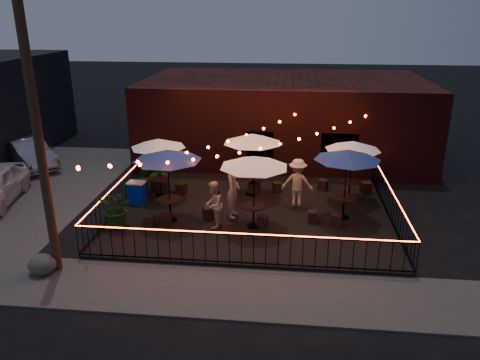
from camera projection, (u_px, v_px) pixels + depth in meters
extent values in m
plane|color=black|center=(247.00, 238.00, 15.76)|extent=(110.00, 110.00, 0.00)
cube|color=black|center=(252.00, 212.00, 17.60)|extent=(10.00, 8.00, 0.15)
cube|color=#3D3B38|center=(237.00, 292.00, 12.71)|extent=(18.00, 2.50, 0.05)
cube|color=black|center=(284.00, 117.00, 24.32)|extent=(14.00, 8.00, 4.00)
cube|color=black|center=(260.00, 155.00, 21.10)|extent=(1.20, 0.24, 2.20)
cube|color=black|center=(339.00, 146.00, 20.58)|extent=(1.60, 0.24, 1.20)
cylinder|color=#352716|center=(38.00, 139.00, 12.49)|extent=(0.26, 0.26, 8.00)
cube|color=black|center=(241.00, 262.00, 13.81)|extent=(10.00, 0.04, 0.04)
cube|color=black|center=(241.00, 234.00, 13.50)|extent=(10.00, 0.04, 0.04)
cube|color=red|center=(241.00, 234.00, 13.49)|extent=(10.00, 0.03, 0.02)
cube|color=black|center=(123.00, 203.00, 18.04)|extent=(0.04, 8.00, 0.04)
cube|color=black|center=(121.00, 181.00, 17.72)|extent=(0.04, 8.00, 0.04)
cube|color=red|center=(121.00, 180.00, 17.71)|extent=(0.03, 8.00, 0.02)
cube|color=black|center=(389.00, 214.00, 17.06)|extent=(0.04, 8.00, 0.04)
cube|color=black|center=(391.00, 191.00, 16.74)|extent=(0.04, 8.00, 0.04)
cube|color=red|center=(391.00, 190.00, 16.73)|extent=(0.03, 8.00, 0.02)
cylinder|color=black|center=(171.00, 219.00, 16.80)|extent=(0.48, 0.48, 0.03)
cylinder|color=black|center=(170.00, 210.00, 16.66)|extent=(0.07, 0.07, 0.78)
cylinder|color=black|center=(170.00, 199.00, 16.53)|extent=(0.87, 0.87, 0.04)
cylinder|color=black|center=(169.00, 186.00, 16.36)|extent=(0.05, 0.05, 2.60)
cone|color=navy|center=(167.00, 155.00, 15.97)|extent=(3.02, 3.02, 0.38)
cylinder|color=black|center=(161.00, 195.00, 18.99)|extent=(0.43, 0.43, 0.03)
cylinder|color=black|center=(161.00, 187.00, 18.87)|extent=(0.06, 0.06, 0.71)
cylinder|color=black|center=(160.00, 179.00, 18.75)|extent=(0.79, 0.79, 0.04)
cylinder|color=black|center=(160.00, 168.00, 18.59)|extent=(0.04, 0.04, 2.36)
cone|color=white|center=(158.00, 143.00, 18.24)|extent=(2.24, 2.24, 0.34)
cylinder|color=black|center=(253.00, 226.00, 16.27)|extent=(0.47, 0.47, 0.03)
cylinder|color=black|center=(254.00, 216.00, 16.14)|extent=(0.06, 0.06, 0.76)
cylinder|color=black|center=(254.00, 206.00, 16.01)|extent=(0.85, 0.85, 0.04)
cylinder|color=black|center=(254.00, 193.00, 15.84)|extent=(0.05, 0.05, 2.54)
cone|color=white|center=(254.00, 162.00, 15.46)|extent=(3.04, 3.04, 0.37)
cylinder|color=black|center=(252.00, 194.00, 19.12)|extent=(0.46, 0.46, 0.03)
cylinder|color=black|center=(252.00, 185.00, 18.99)|extent=(0.06, 0.06, 0.76)
cylinder|color=black|center=(252.00, 176.00, 18.86)|extent=(0.84, 0.84, 0.04)
cylinder|color=black|center=(252.00, 165.00, 18.69)|extent=(0.05, 0.05, 2.53)
cone|color=white|center=(252.00, 138.00, 18.32)|extent=(3.03, 3.03, 0.37)
cylinder|color=black|center=(343.00, 217.00, 16.97)|extent=(0.47, 0.47, 0.03)
cylinder|color=black|center=(343.00, 208.00, 16.84)|extent=(0.06, 0.06, 0.77)
cylinder|color=black|center=(344.00, 198.00, 16.71)|extent=(0.85, 0.85, 0.04)
cylinder|color=black|center=(345.00, 185.00, 16.54)|extent=(0.05, 0.05, 2.55)
cone|color=navy|center=(348.00, 155.00, 16.16)|extent=(2.51, 2.51, 0.37)
cylinder|color=black|center=(349.00, 198.00, 18.69)|extent=(0.43, 0.43, 0.03)
cylinder|color=black|center=(349.00, 190.00, 18.57)|extent=(0.06, 0.06, 0.71)
cylinder|color=black|center=(350.00, 182.00, 18.45)|extent=(0.78, 0.78, 0.04)
cylinder|color=black|center=(351.00, 171.00, 18.29)|extent=(0.04, 0.04, 2.35)
cone|color=white|center=(353.00, 145.00, 17.94)|extent=(2.68, 2.68, 0.34)
cube|color=black|center=(149.00, 221.00, 16.24)|extent=(0.39, 0.39, 0.40)
cube|color=black|center=(166.00, 219.00, 16.37)|extent=(0.36, 0.36, 0.42)
cube|color=black|center=(157.00, 185.00, 19.48)|extent=(0.47, 0.47, 0.47)
cube|color=black|center=(181.00, 188.00, 19.14)|extent=(0.45, 0.45, 0.44)
cube|color=black|center=(209.00, 213.00, 16.82)|extent=(0.50, 0.50, 0.45)
cube|color=black|center=(263.00, 221.00, 16.21)|extent=(0.38, 0.38, 0.40)
cube|color=black|center=(254.00, 188.00, 19.16)|extent=(0.51, 0.51, 0.47)
cube|color=black|center=(277.00, 187.00, 19.35)|extent=(0.42, 0.42, 0.40)
cube|color=black|center=(313.00, 216.00, 16.58)|extent=(0.35, 0.35, 0.41)
cube|color=black|center=(336.00, 220.00, 16.27)|extent=(0.39, 0.39, 0.43)
cube|color=black|center=(323.00, 185.00, 19.57)|extent=(0.48, 0.48, 0.43)
cube|color=black|center=(366.00, 188.00, 19.21)|extent=(0.48, 0.48, 0.46)
imported|color=#DFB393|center=(233.00, 191.00, 16.78)|extent=(0.49, 0.73, 1.98)
imported|color=tan|center=(214.00, 205.00, 16.00)|extent=(0.68, 0.85, 1.66)
imported|color=#DCAB90|center=(297.00, 183.00, 17.75)|extent=(1.26, 0.80, 1.86)
imported|color=#0D360E|center=(117.00, 208.00, 16.05)|extent=(1.39, 1.25, 1.38)
imported|color=#1C4114|center=(144.00, 178.00, 19.22)|extent=(0.77, 0.67, 1.22)
imported|color=#17360A|center=(159.00, 172.00, 19.66)|extent=(1.00, 1.00, 1.40)
cube|color=#0525C1|center=(137.00, 193.00, 18.10)|extent=(0.66, 0.49, 0.84)
cube|color=silver|center=(136.00, 183.00, 17.95)|extent=(0.71, 0.53, 0.05)
ellipsoid|color=#464641|center=(42.00, 264.00, 13.50)|extent=(1.01, 0.92, 0.67)
imported|color=gray|center=(29.00, 153.00, 22.69)|extent=(4.10, 3.88, 1.38)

